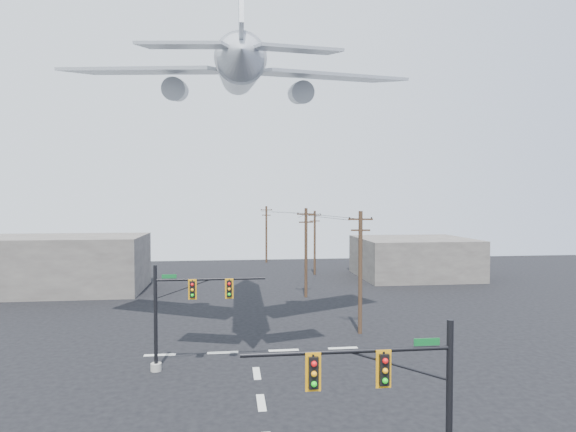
{
  "coord_description": "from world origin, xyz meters",
  "views": [
    {
      "loc": [
        -1.48,
        -19.25,
        10.0
      ],
      "look_at": [
        1.45,
        5.0,
        9.14
      ],
      "focal_mm": 30.0,
      "sensor_mm": 36.0,
      "label": 1
    }
  ],
  "objects": [
    {
      "name": "utility_pole_a",
      "position": [
        8.1,
        15.32,
        4.77
      ],
      "size": [
        1.83,
        0.35,
        9.12
      ],
      "rotation": [
        0.0,
        0.0,
        -0.12
      ],
      "color": "#46301E",
      "rests_on": "ground"
    },
    {
      "name": "airliner",
      "position": [
        -0.81,
        16.01,
        19.2
      ],
      "size": [
        25.12,
        26.24,
        7.38
      ],
      "rotation": [
        0.0,
        -0.18,
        1.56
      ],
      "color": "#A4A9AF"
    },
    {
      "name": "utility_pole_c",
      "position": [
        9.64,
        43.34,
        4.43
      ],
      "size": [
        1.73,
        0.33,
        8.47
      ],
      "rotation": [
        0.0,
        0.0,
        -0.12
      ],
      "color": "#46301E",
      "rests_on": "ground"
    },
    {
      "name": "building_left",
      "position": [
        -20.0,
        35.0,
        3.0
      ],
      "size": [
        18.0,
        10.0,
        6.0
      ],
      "primitive_type": "cube",
      "color": "slate",
      "rests_on": "ground"
    },
    {
      "name": "power_lines",
      "position": [
        7.33,
        36.1,
        8.21
      ],
      "size": [
        7.07,
        40.92,
        0.43
      ],
      "color": "black"
    },
    {
      "name": "signal_mast_far",
      "position": [
        -4.39,
        9.09,
        3.36
      ],
      "size": [
        6.69,
        0.68,
        6.19
      ],
      "color": "#9A978C",
      "rests_on": "ground"
    },
    {
      "name": "utility_pole_b",
      "position": [
        6.17,
        28.89,
        4.76
      ],
      "size": [
        1.84,
        0.31,
        9.1
      ],
      "rotation": [
        0.0,
        0.0,
        -0.02
      ],
      "color": "#46301E",
      "rests_on": "ground"
    },
    {
      "name": "utility_pole_d",
      "position": [
        4.18,
        56.24,
        4.67
      ],
      "size": [
        1.78,
        0.75,
        8.92
      ],
      "rotation": [
        0.0,
        0.0,
        -0.35
      ],
      "color": "#46301E",
      "rests_on": "ground"
    },
    {
      "name": "building_right",
      "position": [
        22.0,
        40.0,
        2.5
      ],
      "size": [
        14.0,
        12.0,
        5.0
      ],
      "primitive_type": "cube",
      "color": "slate",
      "rests_on": "ground"
    },
    {
      "name": "signal_mast_near",
      "position": [
        3.95,
        -4.93,
        3.37
      ],
      "size": [
        6.94,
        0.68,
        6.18
      ],
      "color": "#9A978C",
      "rests_on": "ground"
    },
    {
      "name": "lane_markings",
      "position": [
        0.0,
        5.33,
        0.01
      ],
      "size": [
        14.0,
        21.2,
        0.01
      ],
      "color": "beige",
      "rests_on": "ground"
    }
  ]
}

